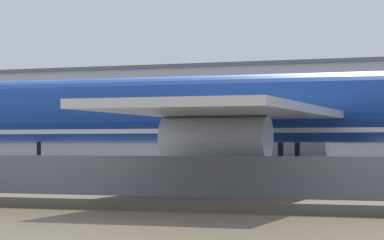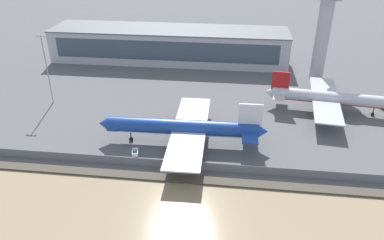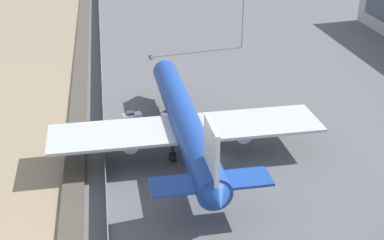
{
  "view_description": "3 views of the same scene",
  "coord_description": "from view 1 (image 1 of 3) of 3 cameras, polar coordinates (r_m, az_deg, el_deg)",
  "views": [
    {
      "loc": [
        13.68,
        -59.32,
        2.92
      ],
      "look_at": [
        -6.76,
        -4.82,
        4.6
      ],
      "focal_mm": 85.0,
      "sensor_mm": 36.0,
      "label": 1
    },
    {
      "loc": [
        10.23,
        -93.69,
        56.22
      ],
      "look_at": [
        -1.96,
        5.89,
        2.62
      ],
      "focal_mm": 35.0,
      "sensor_mm": 36.0,
      "label": 2
    },
    {
      "loc": [
        68.82,
        -14.62,
        40.29
      ],
      "look_at": [
        -4.86,
        -2.33,
        4.48
      ],
      "focal_mm": 50.0,
      "sensor_mm": 36.0,
      "label": 3
    }
  ],
  "objects": [
    {
      "name": "perimeter_fence",
      "position": [
        45.46,
        3.04,
        -3.8
      ],
      "size": [
        280.0,
        0.1,
        2.42
      ],
      "color": "slate",
      "rests_on": "ground"
    },
    {
      "name": "ground_plane",
      "position": [
        60.94,
        7.59,
        -4.38
      ],
      "size": [
        500.0,
        500.0,
        0.0
      ],
      "primitive_type": "plane",
      "color": "#565659"
    },
    {
      "name": "cargo_jet_blue",
      "position": [
        58.05,
        3.96,
        0.54
      ],
      "size": [
        47.58,
        40.79,
        13.46
      ],
      "color": "#193D93",
      "rests_on": "ground"
    },
    {
      "name": "terminal_building",
      "position": [
        131.25,
        5.79,
        0.2
      ],
      "size": [
        104.46,
        22.32,
        14.25
      ],
      "color": "#B2B2B7",
      "rests_on": "ground"
    },
    {
      "name": "shoreline_seawall",
      "position": [
        41.24,
        1.15,
        -5.36
      ],
      "size": [
        320.0,
        3.0,
        0.5
      ],
      "color": "#474238",
      "rests_on": "ground"
    },
    {
      "name": "baggage_tug",
      "position": [
        56.37,
        -10.56,
        -3.77
      ],
      "size": [
        2.29,
        3.48,
        1.8
      ],
      "color": "white",
      "rests_on": "ground"
    }
  ]
}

